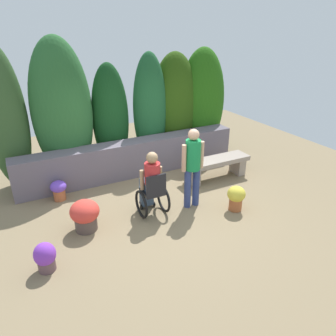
{
  "coord_description": "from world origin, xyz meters",
  "views": [
    {
      "loc": [
        -2.5,
        -5.03,
        3.46
      ],
      "look_at": [
        0.1,
        0.03,
        0.85
      ],
      "focal_mm": 33.74,
      "sensor_mm": 36.0,
      "label": 1
    }
  ],
  "objects_px": {
    "flower_pot_red_accent": "(45,257)",
    "person_standing_companion": "(193,164)",
    "flower_pot_terracotta_by_wall": "(236,197)",
    "flower_pot_small_foreground": "(59,189)",
    "person_in_wheelchair": "(151,185)",
    "stone_bench": "(216,165)",
    "flower_pot_purple_near": "(85,214)"
  },
  "relations": [
    {
      "from": "flower_pot_terracotta_by_wall",
      "to": "flower_pot_small_foreground",
      "type": "xyz_separation_m",
      "value": [
        -3.11,
        2.05,
        -0.04
      ]
    },
    {
      "from": "stone_bench",
      "to": "flower_pot_small_foreground",
      "type": "xyz_separation_m",
      "value": [
        -3.59,
        0.68,
        -0.1
      ]
    },
    {
      "from": "flower_pot_purple_near",
      "to": "flower_pot_small_foreground",
      "type": "bearing_deg",
      "value": 100.2
    },
    {
      "from": "person_standing_companion",
      "to": "flower_pot_red_accent",
      "type": "bearing_deg",
      "value": -166.4
    },
    {
      "from": "flower_pot_small_foreground",
      "to": "person_standing_companion",
      "type": "bearing_deg",
      "value": -32.1
    },
    {
      "from": "flower_pot_terracotta_by_wall",
      "to": "flower_pot_small_foreground",
      "type": "bearing_deg",
      "value": 146.59
    },
    {
      "from": "flower_pot_terracotta_by_wall",
      "to": "person_standing_companion",
      "type": "bearing_deg",
      "value": 142.48
    },
    {
      "from": "stone_bench",
      "to": "person_standing_companion",
      "type": "height_order",
      "value": "person_standing_companion"
    },
    {
      "from": "flower_pot_red_accent",
      "to": "stone_bench",
      "type": "bearing_deg",
      "value": 19.17
    },
    {
      "from": "person_in_wheelchair",
      "to": "person_standing_companion",
      "type": "bearing_deg",
      "value": -9.36
    },
    {
      "from": "person_in_wheelchair",
      "to": "flower_pot_red_accent",
      "type": "distance_m",
      "value": 2.26
    },
    {
      "from": "person_standing_companion",
      "to": "flower_pot_purple_near",
      "type": "relative_size",
      "value": 2.8
    },
    {
      "from": "flower_pot_terracotta_by_wall",
      "to": "flower_pot_small_foreground",
      "type": "relative_size",
      "value": 1.19
    },
    {
      "from": "flower_pot_small_foreground",
      "to": "flower_pot_terracotta_by_wall",
      "type": "bearing_deg",
      "value": -33.41
    },
    {
      "from": "flower_pot_terracotta_by_wall",
      "to": "person_in_wheelchair",
      "type": "bearing_deg",
      "value": 157.13
    },
    {
      "from": "person_in_wheelchair",
      "to": "flower_pot_purple_near",
      "type": "distance_m",
      "value": 1.34
    },
    {
      "from": "flower_pot_red_accent",
      "to": "flower_pot_small_foreground",
      "type": "bearing_deg",
      "value": 75.21
    },
    {
      "from": "flower_pot_purple_near",
      "to": "flower_pot_red_accent",
      "type": "bearing_deg",
      "value": -135.86
    },
    {
      "from": "person_in_wheelchair",
      "to": "flower_pot_red_accent",
      "type": "height_order",
      "value": "person_in_wheelchair"
    },
    {
      "from": "flower_pot_red_accent",
      "to": "person_standing_companion",
      "type": "bearing_deg",
      "value": 11.78
    },
    {
      "from": "person_standing_companion",
      "to": "flower_pot_terracotta_by_wall",
      "type": "bearing_deg",
      "value": -35.69
    },
    {
      "from": "flower_pot_purple_near",
      "to": "stone_bench",
      "type": "bearing_deg",
      "value": 11.23
    },
    {
      "from": "person_in_wheelchair",
      "to": "person_standing_companion",
      "type": "distance_m",
      "value": 0.92
    },
    {
      "from": "person_standing_companion",
      "to": "flower_pot_small_foreground",
      "type": "xyz_separation_m",
      "value": [
        -2.4,
        1.5,
        -0.7
      ]
    },
    {
      "from": "person_standing_companion",
      "to": "stone_bench",
      "type": "bearing_deg",
      "value": 36.54
    },
    {
      "from": "flower_pot_red_accent",
      "to": "flower_pot_small_foreground",
      "type": "height_order",
      "value": "flower_pot_red_accent"
    },
    {
      "from": "stone_bench",
      "to": "flower_pot_red_accent",
      "type": "relative_size",
      "value": 3.46
    },
    {
      "from": "stone_bench",
      "to": "flower_pot_red_accent",
      "type": "height_order",
      "value": "stone_bench"
    },
    {
      "from": "person_in_wheelchair",
      "to": "person_standing_companion",
      "type": "relative_size",
      "value": 0.8
    },
    {
      "from": "flower_pot_purple_near",
      "to": "flower_pot_small_foreground",
      "type": "height_order",
      "value": "flower_pot_purple_near"
    },
    {
      "from": "flower_pot_terracotta_by_wall",
      "to": "flower_pot_red_accent",
      "type": "relative_size",
      "value": 1.07
    },
    {
      "from": "stone_bench",
      "to": "flower_pot_terracotta_by_wall",
      "type": "distance_m",
      "value": 1.46
    }
  ]
}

